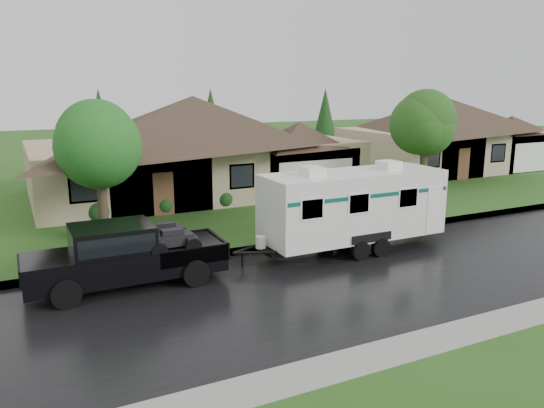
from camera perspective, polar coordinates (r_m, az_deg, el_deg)
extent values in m
plane|color=#2A551A|center=(18.71, -0.43, -7.09)|extent=(140.00, 140.00, 0.00)
cube|color=black|center=(17.05, 2.55, -9.10)|extent=(140.00, 8.00, 0.01)
cube|color=gray|center=(20.63, -3.19, -5.00)|extent=(140.00, 0.50, 0.15)
cube|color=#2A551A|center=(32.39, -12.15, 1.21)|extent=(140.00, 26.00, 0.15)
cube|color=#9C856A|center=(31.72, -8.32, 4.01)|extent=(18.00, 10.00, 3.00)
pyramid|color=#34241C|center=(31.39, -8.56, 11.43)|extent=(19.44, 10.80, 2.60)
cube|color=#9C856A|center=(31.17, 2.93, 3.70)|extent=(5.76, 4.00, 2.70)
cube|color=tan|center=(42.72, 17.96, 5.71)|extent=(14.00, 9.00, 3.00)
pyramid|color=#34241C|center=(42.48, 18.31, 10.81)|extent=(15.12, 9.72, 2.30)
cube|color=tan|center=(44.14, 24.15, 5.23)|extent=(4.48, 4.00, 2.70)
cylinder|color=#382B1E|center=(22.26, -17.69, -0.80)|extent=(0.39, 0.39, 2.46)
sphere|color=#297526|center=(21.82, -18.16, 6.09)|extent=(3.39, 3.39, 3.39)
cylinder|color=#382B1E|center=(30.13, 15.89, 2.80)|extent=(0.41, 0.41, 2.57)
sphere|color=#2D6420|center=(29.80, 16.22, 8.15)|extent=(3.55, 3.55, 3.55)
sphere|color=#143814|center=(25.99, -18.23, -0.62)|extent=(1.00, 1.00, 1.00)
sphere|color=#143814|center=(26.59, -11.52, 0.05)|extent=(1.00, 1.00, 1.00)
sphere|color=#143814|center=(27.54, -5.18, 0.68)|extent=(1.00, 1.00, 1.00)
sphere|color=#143814|center=(28.80, 0.66, 1.26)|extent=(1.00, 1.00, 1.00)
sphere|color=#143814|center=(30.34, 5.97, 1.77)|extent=(1.00, 1.00, 1.00)
cube|color=black|center=(17.67, -15.35, -6.01)|extent=(6.17, 2.06, 0.88)
cube|color=black|center=(17.34, -22.78, -5.95)|extent=(1.65, 2.01, 0.36)
cube|color=black|center=(17.37, -16.83, -3.69)|extent=(2.47, 1.93, 0.93)
cube|color=black|center=(17.36, -16.84, -3.52)|extent=(2.26, 1.98, 0.57)
cube|color=black|center=(18.04, -9.28, -4.64)|extent=(2.26, 1.95, 0.06)
cylinder|color=black|center=(16.62, -21.27, -8.99)|extent=(0.86, 0.33, 0.86)
cylinder|color=black|center=(18.51, -21.88, -6.84)|extent=(0.86, 0.33, 0.86)
cylinder|color=black|center=(17.31, -8.21, -7.36)|extent=(0.86, 0.33, 0.86)
cylinder|color=black|center=(19.14, -10.13, -5.48)|extent=(0.86, 0.33, 0.86)
cube|color=white|center=(20.74, 8.71, -0.03)|extent=(7.20, 2.47, 2.52)
cube|color=black|center=(21.09, 8.58, -3.78)|extent=(7.61, 1.23, 0.14)
cube|color=#0A4C46|center=(20.63, 8.76, 1.48)|extent=(7.06, 2.49, 0.14)
cube|color=white|center=(19.48, 4.37, 3.54)|extent=(0.72, 0.82, 0.33)
cube|color=white|center=(21.46, 12.45, 4.12)|extent=(0.72, 0.82, 0.33)
cylinder|color=black|center=(19.90, 9.48, -4.96)|extent=(0.72, 0.25, 0.72)
cylinder|color=black|center=(21.82, 5.76, -3.28)|extent=(0.72, 0.25, 0.72)
cylinder|color=black|center=(20.44, 11.59, -4.58)|extent=(0.72, 0.25, 0.72)
cylinder|color=black|center=(22.32, 7.77, -2.98)|extent=(0.72, 0.25, 0.72)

